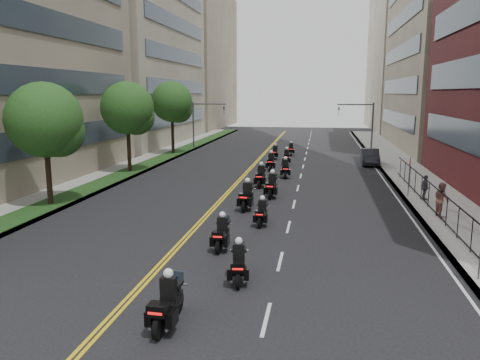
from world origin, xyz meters
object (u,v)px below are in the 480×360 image
at_px(motorcycle_0, 167,304).
at_px(motorcycle_1, 239,264).
at_px(motorcycle_3, 262,213).
at_px(motorcycle_7, 285,169).
at_px(motorcycle_6, 261,177).
at_px(parked_sedan, 370,157).
at_px(motorcycle_8, 271,162).
at_px(pedestrian_b, 442,199).
at_px(pedestrian_c, 425,187).
at_px(motorcycle_4, 247,197).
at_px(motorcycle_5, 272,186).
at_px(motorcycle_10, 275,153).
at_px(motorcycle_9, 287,158).
at_px(motorcycle_11, 291,150).
at_px(motorcycle_2, 222,234).

relative_size(motorcycle_0, motorcycle_1, 1.07).
distance_m(motorcycle_3, motorcycle_7, 13.90).
distance_m(motorcycle_6, parked_sedan, 15.09).
relative_size(motorcycle_0, motorcycle_8, 0.98).
relative_size(motorcycle_6, pedestrian_b, 1.32).
xyz_separation_m(motorcycle_8, pedestrian_c, (10.73, -10.52, 0.23)).
relative_size(motorcycle_4, motorcycle_5, 1.01).
xyz_separation_m(motorcycle_7, parked_sedan, (7.42, 8.21, 0.07)).
bearing_deg(motorcycle_0, motorcycle_6, 91.55).
distance_m(motorcycle_6, pedestrian_c, 11.14).
xyz_separation_m(motorcycle_7, pedestrian_b, (9.22, -11.14, 0.41)).
distance_m(motorcycle_7, motorcycle_10, 10.65).
relative_size(motorcycle_4, parked_sedan, 0.55).
relative_size(motorcycle_4, pedestrian_c, 1.60).
bearing_deg(motorcycle_4, motorcycle_1, -80.00).
height_order(motorcycle_4, parked_sedan, motorcycle_4).
bearing_deg(motorcycle_9, motorcycle_3, -92.01).
bearing_deg(motorcycle_8, motorcycle_11, 81.77).
bearing_deg(motorcycle_8, pedestrian_b, -55.59).
bearing_deg(motorcycle_4, motorcycle_5, 74.55).
bearing_deg(motorcycle_1, motorcycle_4, 89.44).
height_order(motorcycle_7, motorcycle_8, motorcycle_8).
bearing_deg(parked_sedan, motorcycle_1, -102.10).
height_order(motorcycle_4, motorcycle_7, motorcycle_4).
bearing_deg(motorcycle_1, motorcycle_11, 82.66).
height_order(motorcycle_1, motorcycle_9, motorcycle_9).
xyz_separation_m(motorcycle_4, pedestrian_c, (10.66, 3.63, 0.20)).
relative_size(motorcycle_7, motorcycle_8, 0.96).
bearing_deg(motorcycle_11, motorcycle_3, -93.73).
bearing_deg(motorcycle_2, motorcycle_11, 87.98).
bearing_deg(pedestrian_b, parked_sedan, -6.33).
bearing_deg(motorcycle_5, motorcycle_2, -93.30).
height_order(motorcycle_2, pedestrian_b, pedestrian_b).
height_order(motorcycle_8, motorcycle_10, motorcycle_8).
height_order(motorcycle_6, pedestrian_c, motorcycle_6).
bearing_deg(motorcycle_5, motorcycle_8, 99.05).
distance_m(motorcycle_3, motorcycle_11, 27.64).
height_order(motorcycle_9, parked_sedan, motorcycle_9).
relative_size(motorcycle_0, motorcycle_2, 1.06).
xyz_separation_m(motorcycle_4, motorcycle_9, (1.07, 17.53, -0.06)).
height_order(motorcycle_1, motorcycle_4, motorcycle_4).
height_order(motorcycle_1, pedestrian_c, pedestrian_c).
bearing_deg(motorcycle_4, pedestrian_b, 0.70).
distance_m(motorcycle_3, pedestrian_c, 11.59).
bearing_deg(pedestrian_b, motorcycle_10, 15.41).
relative_size(parked_sedan, pedestrian_c, 2.89).
bearing_deg(motorcycle_0, pedestrian_b, 53.91).
distance_m(motorcycle_3, motorcycle_8, 17.34).
distance_m(motorcycle_7, pedestrian_c, 11.65).
bearing_deg(motorcycle_9, motorcycle_2, -95.03).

